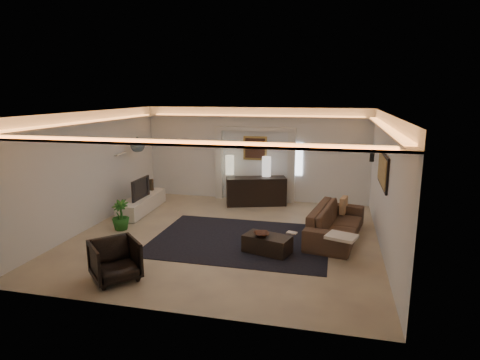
% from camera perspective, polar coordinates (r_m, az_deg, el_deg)
% --- Properties ---
extents(floor, '(7.00, 7.00, 0.00)m').
position_cam_1_polar(floor, '(9.73, -1.98, -7.89)').
color(floor, '#C9B890').
rests_on(floor, ground).
extents(ceiling, '(7.00, 7.00, 0.00)m').
position_cam_1_polar(ceiling, '(9.15, -2.12, 9.43)').
color(ceiling, white).
rests_on(ceiling, ground).
extents(wall_back, '(7.00, 0.00, 7.00)m').
position_cam_1_polar(wall_back, '(12.69, 2.16, 3.62)').
color(wall_back, white).
rests_on(wall_back, ground).
extents(wall_front, '(7.00, 0.00, 7.00)m').
position_cam_1_polar(wall_front, '(6.14, -10.80, -5.97)').
color(wall_front, white).
rests_on(wall_front, ground).
extents(wall_left, '(0.00, 7.00, 7.00)m').
position_cam_1_polar(wall_left, '(10.79, -20.27, 1.35)').
color(wall_left, white).
rests_on(wall_left, ground).
extents(wall_right, '(0.00, 7.00, 7.00)m').
position_cam_1_polar(wall_right, '(9.07, 19.79, -0.57)').
color(wall_right, white).
rests_on(wall_right, ground).
extents(cove_soffit, '(7.00, 7.00, 0.04)m').
position_cam_1_polar(cove_soffit, '(9.17, -2.10, 7.68)').
color(cove_soffit, silver).
rests_on(cove_soffit, ceiling).
extents(daylight_slit, '(0.25, 0.03, 1.00)m').
position_cam_1_polar(daylight_slit, '(12.50, 8.23, 2.91)').
color(daylight_slit, white).
rests_on(daylight_slit, wall_back).
extents(area_rug, '(4.00, 3.00, 0.01)m').
position_cam_1_polar(area_rug, '(9.46, 0.06, -8.45)').
color(area_rug, black).
rests_on(area_rug, ground).
extents(pilaster_left, '(0.22, 0.20, 2.20)m').
position_cam_1_polar(pilaster_left, '(12.92, -2.95, 2.20)').
color(pilaster_left, silver).
rests_on(pilaster_left, ground).
extents(pilaster_right, '(0.22, 0.20, 2.20)m').
position_cam_1_polar(pilaster_right, '(12.48, 7.24, 1.76)').
color(pilaster_right, silver).
rests_on(pilaster_right, ground).
extents(alcove_header, '(2.52, 0.20, 0.12)m').
position_cam_1_polar(alcove_header, '(12.50, 2.10, 7.19)').
color(alcove_header, silver).
rests_on(alcove_header, wall_back).
extents(painting_frame, '(0.74, 0.04, 0.74)m').
position_cam_1_polar(painting_frame, '(12.63, 2.14, 4.50)').
color(painting_frame, tan).
rests_on(painting_frame, wall_back).
extents(painting_canvas, '(0.62, 0.02, 0.62)m').
position_cam_1_polar(painting_canvas, '(12.61, 2.12, 4.49)').
color(painting_canvas, '#4C2D1E').
rests_on(painting_canvas, wall_back).
extents(art_panel_frame, '(0.04, 1.64, 0.74)m').
position_cam_1_polar(art_panel_frame, '(9.31, 19.52, 1.34)').
color(art_panel_frame, black).
rests_on(art_panel_frame, wall_right).
extents(art_panel_gold, '(0.02, 1.50, 0.62)m').
position_cam_1_polar(art_panel_gold, '(9.31, 19.37, 1.35)').
color(art_panel_gold, tan).
rests_on(art_panel_gold, wall_right).
extents(wall_sconce, '(0.12, 0.12, 0.22)m').
position_cam_1_polar(wall_sconce, '(11.17, 18.09, 3.05)').
color(wall_sconce, black).
rests_on(wall_sconce, wall_right).
extents(wall_niche, '(0.10, 0.55, 0.04)m').
position_cam_1_polar(wall_niche, '(11.90, -16.40, 3.54)').
color(wall_niche, silver).
rests_on(wall_niche, wall_left).
extents(console, '(1.87, 1.09, 0.89)m').
position_cam_1_polar(console, '(12.26, 2.27, -1.69)').
color(console, black).
rests_on(console, ground).
extents(lamp_left, '(0.32, 0.32, 0.59)m').
position_cam_1_polar(lamp_left, '(12.58, -1.45, 1.89)').
color(lamp_left, beige).
rests_on(lamp_left, console).
extents(lamp_right, '(0.29, 0.29, 0.60)m').
position_cam_1_polar(lamp_right, '(12.34, 3.74, 1.66)').
color(lamp_right, silver).
rests_on(lamp_right, console).
extents(media_ledge, '(0.66, 2.26, 0.42)m').
position_cam_1_polar(media_ledge, '(11.96, -13.59, -3.26)').
color(media_ledge, silver).
rests_on(media_ledge, ground).
extents(tv, '(1.01, 0.14, 0.58)m').
position_cam_1_polar(tv, '(11.66, -14.25, -1.07)').
color(tv, black).
rests_on(tv, media_ledge).
extents(figurine, '(0.14, 0.14, 0.34)m').
position_cam_1_polar(figurine, '(12.57, -12.36, -0.49)').
color(figurine, '#443523').
rests_on(figurine, media_ledge).
extents(ginger_jar, '(0.53, 0.53, 0.42)m').
position_cam_1_polar(ginger_jar, '(12.12, -14.24, 4.90)').
color(ginger_jar, slate).
rests_on(ginger_jar, wall_niche).
extents(plant, '(0.43, 0.43, 0.75)m').
position_cam_1_polar(plant, '(10.48, -16.48, -4.76)').
color(plant, '#205D1B').
rests_on(plant, ground).
extents(sofa, '(2.65, 1.41, 0.74)m').
position_cam_1_polar(sofa, '(9.76, 13.36, -5.87)').
color(sofa, '#4D3125').
rests_on(sofa, ground).
extents(throw_blanket, '(0.69, 0.63, 0.06)m').
position_cam_1_polar(throw_blanket, '(8.34, 14.11, -7.74)').
color(throw_blanket, beige).
rests_on(throw_blanket, sofa).
extents(throw_pillow, '(0.21, 0.43, 0.42)m').
position_cam_1_polar(throw_pillow, '(10.61, 14.37, -3.45)').
color(throw_pillow, tan).
rests_on(throw_pillow, sofa).
extents(coffee_table, '(1.08, 0.78, 0.36)m').
position_cam_1_polar(coffee_table, '(8.71, 3.86, -8.94)').
color(coffee_table, black).
rests_on(coffee_table, ground).
extents(bowl, '(0.43, 0.43, 0.08)m').
position_cam_1_polar(bowl, '(8.59, 3.00, -7.48)').
color(bowl, '#3F241A').
rests_on(bowl, coffee_table).
extents(magazine, '(0.25, 0.21, 0.03)m').
position_cam_1_polar(magazine, '(8.82, 7.30, -7.21)').
color(magazine, beige).
rests_on(magazine, coffee_table).
extents(armchair, '(1.14, 1.14, 0.74)m').
position_cam_1_polar(armchair, '(7.80, -17.18, -10.76)').
color(armchair, black).
rests_on(armchair, ground).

